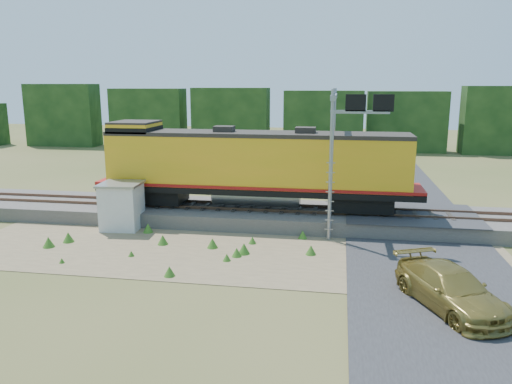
% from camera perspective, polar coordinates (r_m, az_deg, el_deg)
% --- Properties ---
extents(ground, '(140.00, 140.00, 0.00)m').
position_cam_1_polar(ground, '(22.90, 1.41, -7.55)').
color(ground, '#475123').
rests_on(ground, ground).
extents(ballast, '(70.00, 5.00, 0.80)m').
position_cam_1_polar(ballast, '(28.46, 3.15, -2.75)').
color(ballast, slate).
rests_on(ballast, ground).
extents(rails, '(70.00, 1.54, 0.16)m').
position_cam_1_polar(rails, '(28.34, 3.16, -1.82)').
color(rails, brown).
rests_on(rails, ballast).
extents(dirt_shoulder, '(26.00, 8.00, 0.03)m').
position_cam_1_polar(dirt_shoulder, '(23.70, -3.24, -6.83)').
color(dirt_shoulder, '#8C7754').
rests_on(dirt_shoulder, ground).
extents(road, '(7.00, 66.00, 0.86)m').
position_cam_1_polar(road, '(23.69, 18.83, -7.31)').
color(road, '#38383A').
rests_on(road, ground).
extents(tree_line_north, '(130.00, 3.00, 6.50)m').
position_cam_1_polar(tree_line_north, '(59.59, 6.72, 7.62)').
color(tree_line_north, black).
rests_on(tree_line_north, ground).
extents(weed_clumps, '(15.00, 6.20, 0.56)m').
position_cam_1_polar(weed_clumps, '(23.71, -7.02, -6.94)').
color(weed_clumps, '#386E1F').
rests_on(weed_clumps, ground).
extents(locomotive, '(18.22, 2.78, 4.70)m').
position_cam_1_polar(locomotive, '(28.12, -0.52, 3.08)').
color(locomotive, black).
rests_on(locomotive, rails).
extents(shed, '(2.32, 2.32, 2.55)m').
position_cam_1_polar(shed, '(28.05, -15.08, -1.51)').
color(shed, silver).
rests_on(shed, ground).
extents(signal_gantry, '(2.98, 6.20, 7.52)m').
position_cam_1_polar(signal_gantry, '(26.74, 9.63, 7.47)').
color(signal_gantry, gray).
rests_on(signal_gantry, ground).
extents(car, '(3.92, 5.39, 1.45)m').
position_cam_1_polar(car, '(19.05, 21.34, -10.27)').
color(car, olive).
rests_on(car, ground).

